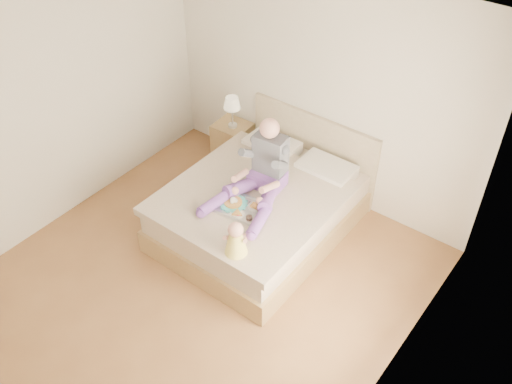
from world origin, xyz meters
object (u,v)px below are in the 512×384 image
Objects in this scene: bed at (263,206)px; tray at (241,206)px; baby at (236,240)px; nightstand at (233,142)px; adult at (261,173)px.

bed reaches higher than tray.
bed is 1.11m from baby.
baby is at bearing -53.01° from nightstand.
adult is at bearing -41.53° from nightstand.
tray is at bearing -50.74° from nightstand.
tray is 1.44× the size of baby.
nightstand is 1.71m from tray.
bed is 0.54m from tray.
nightstand is at bearing 143.89° from bed.
baby is (1.48, -1.74, 0.49)m from nightstand.
baby is at bearing -72.90° from adult.
bed is at bearing 107.28° from adult.
nightstand is at bearing 136.63° from adult.
bed is 2.08× the size of adult.
adult is 1.99× the size of tray.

